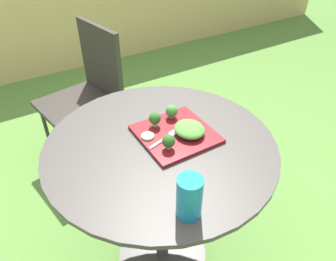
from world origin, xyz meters
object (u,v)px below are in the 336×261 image
object	(u,v)px
salad_plate	(175,134)
drinking_glass	(189,199)
patio_chair	(89,87)
fork	(167,137)

from	to	relation	value
salad_plate	drinking_glass	distance (m)	0.38
patio_chair	salad_plate	world-z (taller)	patio_chair
patio_chair	fork	world-z (taller)	patio_chair
fork	patio_chair	bearing A→B (deg)	89.89
drinking_glass	salad_plate	bearing A→B (deg)	63.42
patio_chair	fork	size ratio (longest dim) A/B	5.89
salad_plate	drinking_glass	bearing A→B (deg)	-116.58
patio_chair	fork	distance (m)	0.99
salad_plate	fork	distance (m)	0.05
drinking_glass	fork	bearing A→B (deg)	69.06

